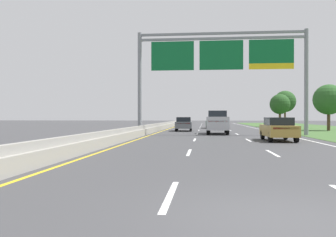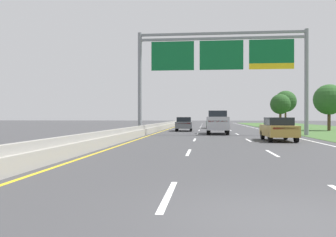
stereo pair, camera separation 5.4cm
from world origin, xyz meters
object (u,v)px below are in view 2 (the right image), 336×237
car_darkgreen_centre_lane_sedan (213,122)px  overhead_sign_gantry (221,60)px  roadside_tree_far (280,104)px  pickup_truck_silver (218,122)px  roadside_tree_distant (286,101)px  car_gold_right_lane_sedan (278,129)px  roadside_tree_mid (329,100)px  car_grey_left_lane_sedan (184,124)px

car_darkgreen_centre_lane_sedan → overhead_sign_gantry: bearing=-178.5°
overhead_sign_gantry → roadside_tree_far: 28.92m
pickup_truck_silver → roadside_tree_distant: (14.64, 39.38, 3.57)m
car_gold_right_lane_sedan → roadside_tree_mid: 21.00m
car_gold_right_lane_sedan → roadside_tree_far: bearing=-11.9°
roadside_tree_mid → car_grey_left_lane_sedan: bearing=-171.2°
car_gold_right_lane_sedan → roadside_tree_far: 35.14m
car_grey_left_lane_sedan → roadside_tree_mid: size_ratio=0.83×
roadside_tree_mid → roadside_tree_far: (-2.34, 15.72, 0.01)m
pickup_truck_silver → car_grey_left_lane_sedan: (-3.58, 6.51, -0.26)m
roadside_tree_far → car_darkgreen_centre_lane_sedan: bearing=-144.0°
roadside_tree_far → car_gold_right_lane_sedan: bearing=-101.5°
car_grey_left_lane_sedan → roadside_tree_far: 23.38m
roadside_tree_distant → roadside_tree_far: bearing=-105.0°
car_gold_right_lane_sedan → roadside_tree_mid: bearing=-27.0°
overhead_sign_gantry → roadside_tree_far: size_ratio=2.88×
roadside_tree_mid → car_darkgreen_centre_lane_sedan: bearing=149.4°
pickup_truck_silver → roadside_tree_distant: size_ratio=0.80×
overhead_sign_gantry → roadside_tree_distant: size_ratio=2.22×
overhead_sign_gantry → roadside_tree_mid: size_ratio=2.80×
car_grey_left_lane_sedan → roadside_tree_distant: size_ratio=0.66×
car_grey_left_lane_sedan → pickup_truck_silver: bearing=-152.8°
roadside_tree_mid → roadside_tree_far: size_ratio=1.03×
pickup_truck_silver → car_gold_right_lane_sedan: (3.72, -9.53, -0.26)m
roadside_tree_distant → car_grey_left_lane_sedan: bearing=-119.0°
pickup_truck_silver → car_darkgreen_centre_lane_sedan: pickup_truck_silver is taller
roadside_tree_mid → pickup_truck_silver: bearing=-145.2°
roadside_tree_mid → roadside_tree_distant: roadside_tree_distant is taller
roadside_tree_distant → car_gold_right_lane_sedan: bearing=-102.6°
overhead_sign_gantry → pickup_truck_silver: 5.89m
car_darkgreen_centre_lane_sedan → roadside_tree_far: bearing=-53.6°
pickup_truck_silver → roadside_tree_far: 27.13m
car_gold_right_lane_sedan → roadside_tree_far: roadside_tree_far is taller
overhead_sign_gantry → roadside_tree_mid: overhead_sign_gantry is taller
roadside_tree_distant → car_darkgreen_centre_lane_sedan: bearing=-123.3°
overhead_sign_gantry → car_darkgreen_centre_lane_sedan: 19.76m
pickup_truck_silver → roadside_tree_mid: size_ratio=1.01×
overhead_sign_gantry → roadside_tree_far: overhead_sign_gantry is taller
overhead_sign_gantry → car_gold_right_lane_sedan: (3.48, -7.54, -5.80)m
car_gold_right_lane_sedan → roadside_tree_far: (7.00, 34.32, 2.79)m
car_darkgreen_centre_lane_sedan → roadside_tree_mid: bearing=-120.3°
car_grey_left_lane_sedan → roadside_tree_mid: (16.64, 2.56, 2.78)m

